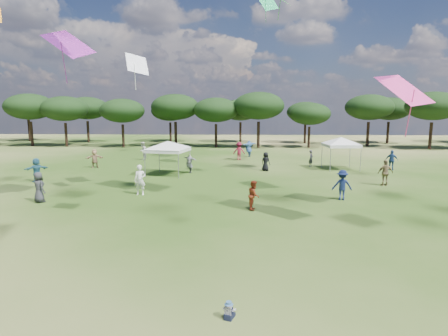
# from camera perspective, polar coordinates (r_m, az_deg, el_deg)

# --- Properties ---
(tree_line) EXTENTS (108.78, 17.63, 7.77)m
(tree_line) POSITION_cam_1_polar(r_m,az_deg,el_deg) (54.59, 4.22, 9.13)
(tree_line) COLOR black
(tree_line) RESTS_ON ground
(tent_left) EXTENTS (5.86, 5.86, 3.04)m
(tent_left) POSITION_cam_1_polar(r_m,az_deg,el_deg) (30.32, -8.56, 3.86)
(tent_left) COLOR gray
(tent_left) RESTS_ON ground
(tent_right) EXTENTS (5.57, 5.57, 3.14)m
(tent_right) POSITION_cam_1_polar(r_m,az_deg,el_deg) (34.32, 17.46, 4.31)
(tent_right) COLOR gray
(tent_right) RESTS_ON ground
(toddler) EXTENTS (0.36, 0.39, 0.48)m
(toddler) POSITION_cam_1_polar(r_m,az_deg,el_deg) (10.14, 0.77, -20.96)
(toddler) COLOR black
(toddler) RESTS_ON ground
(festival_crowd) EXTENTS (29.39, 23.54, 1.90)m
(festival_crowd) POSITION_cam_1_polar(r_m,az_deg,el_deg) (31.86, -1.96, 1.06)
(festival_crowd) COLOR #57575D
(festival_crowd) RESTS_ON ground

